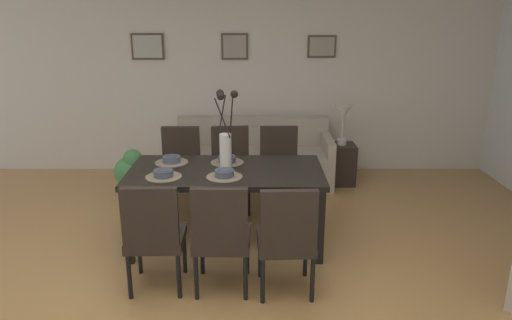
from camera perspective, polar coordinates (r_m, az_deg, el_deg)
ground_plane at (r=3.92m, az=-6.18°, el=-15.92°), size 9.00×9.00×0.00m
back_wall_panel at (r=6.58m, az=-3.55°, el=9.89°), size 9.00×0.10×2.60m
dining_table at (r=4.47m, az=-3.51°, el=-2.07°), size 1.80×0.93×0.74m
dining_chair_near_left at (r=3.82m, az=-11.98°, el=-8.40°), size 0.45×0.45×0.92m
dining_chair_near_right at (r=5.38m, az=-8.94°, el=-0.58°), size 0.44×0.44×0.92m
dining_chair_far_left at (r=3.73m, az=-4.09°, el=-8.67°), size 0.45×0.45×0.92m
dining_chair_far_right at (r=5.35m, az=-2.98°, el=-0.51°), size 0.47×0.47×0.92m
dining_chair_mid_left at (r=3.70m, az=3.78°, el=-8.95°), size 0.46×0.46×0.92m
dining_chair_mid_right at (r=5.35m, az=2.85°, el=-0.51°), size 0.45×0.45×0.92m
centerpiece_vase at (r=4.37m, az=-3.58°, el=2.39°), size 0.21×0.23×0.73m
placemat_near_left at (r=4.32m, az=-10.87°, el=-1.96°), size 0.32×0.32×0.01m
bowl_near_left at (r=4.30m, az=-10.90°, el=-1.49°), size 0.17×0.17×0.07m
placemat_near_right at (r=4.71m, az=-9.94°, el=-0.28°), size 0.32×0.32×0.01m
bowl_near_right at (r=4.70m, az=-9.97°, el=0.15°), size 0.17×0.17×0.07m
placemat_far_left at (r=4.25m, az=-3.70°, el=-2.00°), size 0.32×0.32×0.01m
bowl_far_left at (r=4.24m, az=-3.71°, el=-1.52°), size 0.17×0.17×0.07m
placemat_far_right at (r=4.65m, az=-3.37°, el=-0.29°), size 0.32×0.32×0.01m
bowl_far_right at (r=4.63m, az=-3.38°, el=0.15°), size 0.17×0.17×0.07m
sofa at (r=6.25m, az=-0.28°, el=-0.09°), size 2.01×0.84×0.80m
side_table at (r=6.27m, az=10.11°, el=-0.47°), size 0.36×0.36×0.52m
table_lamp at (r=6.11m, az=10.42°, el=5.19°), size 0.22×0.22×0.51m
framed_picture_left at (r=6.61m, az=-12.71°, el=13.06°), size 0.43×0.03×0.34m
framed_picture_center at (r=6.46m, az=-2.46°, el=13.37°), size 0.35×0.03×0.34m
framed_picture_right at (r=6.52m, az=7.95°, el=13.25°), size 0.37×0.03×0.29m
potted_plant at (r=5.63m, az=-14.61°, el=-1.63°), size 0.36×0.36×0.67m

